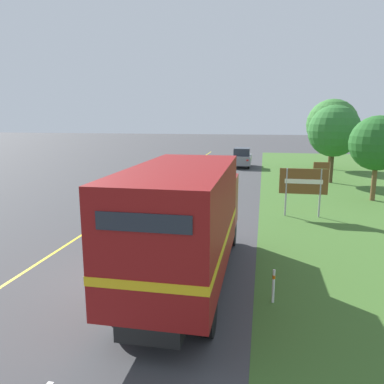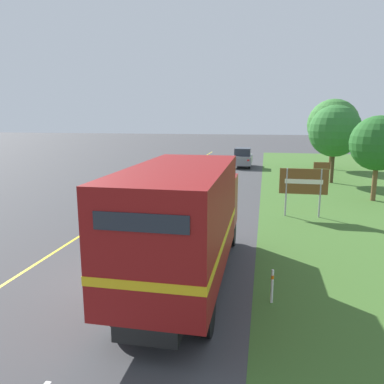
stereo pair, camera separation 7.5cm
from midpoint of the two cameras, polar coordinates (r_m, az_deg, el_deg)
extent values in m
plane|color=#3D3D3F|center=(12.28, -8.42, -12.57)|extent=(200.00, 200.00, 0.00)
cube|color=yellow|center=(26.18, -5.92, 0.38)|extent=(0.12, 59.14, 0.01)
cube|color=white|center=(12.62, -7.82, -11.86)|extent=(0.12, 2.60, 0.01)
cube|color=white|center=(18.64, -1.28, -4.06)|extent=(0.12, 2.60, 0.01)
cube|color=white|center=(24.95, 1.96, -0.11)|extent=(0.12, 2.60, 0.01)
cube|color=white|center=(31.38, 3.87, 2.24)|extent=(0.12, 2.60, 0.01)
cube|color=white|center=(37.87, 5.14, 3.79)|extent=(0.12, 2.60, 0.01)
cylinder|color=black|center=(15.12, -1.83, -5.79)|extent=(0.22, 1.00, 1.00)
cylinder|color=black|center=(14.81, 6.32, -6.22)|extent=(0.22, 1.00, 1.00)
cylinder|color=black|center=(9.52, -10.68, -16.74)|extent=(0.22, 1.00, 1.00)
cylinder|color=black|center=(9.02, 2.74, -18.24)|extent=(0.22, 1.00, 1.00)
cube|color=black|center=(11.59, -0.53, -10.28)|extent=(1.37, 8.41, 0.36)
cube|color=maroon|center=(10.11, -1.75, -4.05)|extent=(2.49, 6.31, 2.82)
cube|color=gold|center=(10.26, -1.73, -6.71)|extent=(2.51, 6.33, 0.20)
cube|color=#232833|center=(6.97, -7.57, -4.66)|extent=(1.87, 0.03, 0.36)
cube|color=maroon|center=(14.23, 2.01, -1.42)|extent=(2.39, 2.10, 1.90)
cube|color=#283342|center=(15.21, 2.65, 0.32)|extent=(2.12, 0.03, 0.85)
cylinder|color=black|center=(28.71, -2.25, 2.07)|extent=(0.16, 0.66, 0.66)
cylinder|color=black|center=(28.41, 0.65, 1.98)|extent=(0.16, 0.66, 0.66)
cylinder|color=black|center=(26.04, -3.66, 1.09)|extent=(0.16, 0.66, 0.66)
cylinder|color=black|center=(25.71, -0.48, 0.98)|extent=(0.16, 0.66, 0.66)
cube|color=white|center=(27.13, -1.42, 2.54)|extent=(1.80, 4.51, 0.94)
cube|color=#282D38|center=(26.84, -1.51, 4.32)|extent=(1.55, 2.48, 0.80)
cube|color=red|center=(25.08, -3.94, 2.17)|extent=(0.20, 0.03, 0.14)
cube|color=red|center=(24.78, -1.13, 2.08)|extent=(0.20, 0.03, 0.14)
cylinder|color=black|center=(39.41, 6.81, 4.52)|extent=(0.16, 0.66, 0.66)
cylinder|color=black|center=(39.33, 8.96, 4.45)|extent=(0.16, 0.66, 0.66)
cylinder|color=black|center=(37.02, 6.52, 4.10)|extent=(0.16, 0.66, 0.66)
cylinder|color=black|center=(36.94, 8.81, 4.02)|extent=(0.16, 0.66, 0.66)
cube|color=gray|center=(38.12, 7.79, 4.93)|extent=(1.80, 3.88, 0.87)
cube|color=#282D38|center=(37.88, 7.81, 6.11)|extent=(1.55, 2.14, 0.74)
cube|color=red|center=(36.20, 6.62, 4.86)|extent=(0.20, 0.03, 0.14)
cube|color=red|center=(36.13, 8.61, 4.80)|extent=(0.20, 0.03, 0.14)
cylinder|color=#9E9EA3|center=(19.51, 14.25, -0.03)|extent=(0.09, 0.09, 2.44)
cylinder|color=#9E9EA3|center=(19.68, 19.06, -0.21)|extent=(0.09, 0.09, 2.44)
cube|color=brown|center=(19.47, 16.76, 1.55)|extent=(2.36, 0.06, 1.28)
cube|color=brown|center=(19.46, 19.25, 3.84)|extent=(0.76, 0.06, 0.32)
cube|color=silver|center=(19.44, 16.77, 1.53)|extent=(1.84, 0.02, 0.23)
cylinder|color=brown|center=(24.96, 26.11, 1.25)|extent=(0.29, 0.29, 2.16)
sphere|color=#236023|center=(24.70, 26.59, 6.67)|extent=(3.23, 3.23, 3.23)
cylinder|color=#4C3823|center=(30.53, 20.65, 3.54)|extent=(0.26, 0.26, 2.39)
sphere|color=#2D702D|center=(30.31, 21.02, 8.67)|extent=(3.86, 3.86, 3.86)
cylinder|color=brown|center=(38.55, 20.42, 5.02)|extent=(0.27, 0.27, 2.37)
sphere|color=#387A33|center=(38.37, 20.74, 9.60)|extent=(4.76, 4.76, 4.76)
cylinder|color=white|center=(10.62, 12.32, -13.87)|extent=(0.07, 0.07, 0.95)
cylinder|color=orange|center=(10.51, 12.38, -12.55)|extent=(0.08, 0.08, 0.10)
camera|label=1|loc=(0.04, -89.89, 0.02)|focal=35.00mm
camera|label=2|loc=(0.04, 90.11, -0.02)|focal=35.00mm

